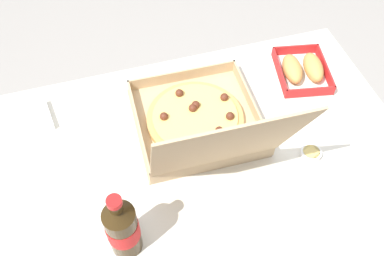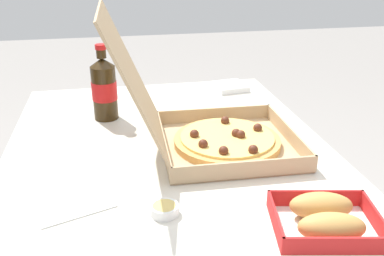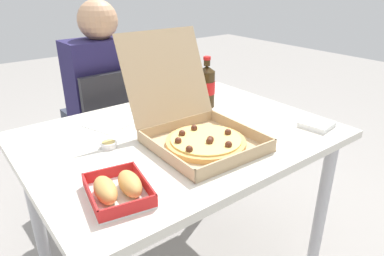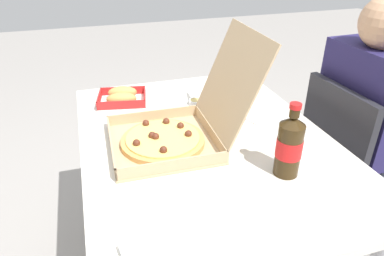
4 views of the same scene
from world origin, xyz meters
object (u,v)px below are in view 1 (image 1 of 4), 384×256
(cola_bottle, at_px, (122,228))
(paper_menu, at_px, (302,232))
(dipping_sauce_cup, at_px, (311,153))
(napkin_pile, at_px, (31,120))
(bread_side_box, at_px, (302,69))
(pizza_box_open, at_px, (201,123))

(cola_bottle, bearing_deg, paper_menu, 167.80)
(paper_menu, bearing_deg, dipping_sauce_cup, -140.23)
(paper_menu, xyz_separation_m, napkin_pile, (0.60, -0.53, 0.01))
(bread_side_box, height_order, cola_bottle, cola_bottle)
(bread_side_box, bearing_deg, cola_bottle, 31.73)
(cola_bottle, xyz_separation_m, dipping_sauce_cup, (-0.52, -0.11, -0.08))
(dipping_sauce_cup, bearing_deg, pizza_box_open, -30.36)
(napkin_pile, bearing_deg, paper_menu, 138.64)
(paper_menu, xyz_separation_m, dipping_sauce_cup, (-0.12, -0.19, 0.01))
(cola_bottle, bearing_deg, pizza_box_open, -135.15)
(pizza_box_open, xyz_separation_m, cola_bottle, (0.26, 0.26, 0.04))
(pizza_box_open, bearing_deg, dipping_sauce_cup, 149.64)
(pizza_box_open, height_order, bread_side_box, pizza_box_open)
(cola_bottle, relative_size, dipping_sauce_cup, 4.00)
(paper_menu, relative_size, dipping_sauce_cup, 3.75)
(bread_side_box, relative_size, dipping_sauce_cup, 3.83)
(pizza_box_open, relative_size, bread_side_box, 2.23)
(dipping_sauce_cup, bearing_deg, napkin_pile, -24.90)
(bread_side_box, bearing_deg, dipping_sauce_cup, 69.39)
(cola_bottle, relative_size, napkin_pile, 2.04)
(bread_side_box, relative_size, cola_bottle, 0.96)
(pizza_box_open, relative_size, paper_menu, 2.28)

